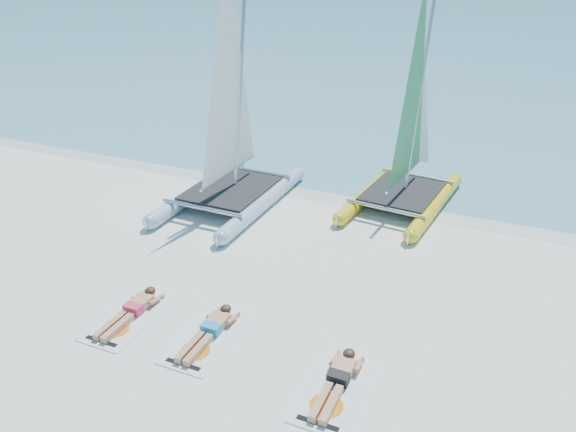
% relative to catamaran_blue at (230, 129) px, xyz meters
% --- Properties ---
extents(ground, '(140.00, 140.00, 0.00)m').
position_rel_catamaran_blue_xyz_m(ground, '(2.92, -3.85, -2.17)').
color(ground, white).
rests_on(ground, ground).
extents(sea, '(140.00, 115.00, 0.01)m').
position_rel_catamaran_blue_xyz_m(sea, '(2.92, 59.15, -2.17)').
color(sea, '#74AEC2').
rests_on(sea, ground).
extents(wet_sand_strip, '(140.00, 1.40, 0.01)m').
position_rel_catamaran_blue_xyz_m(wet_sand_strip, '(2.92, 1.65, -2.17)').
color(wet_sand_strip, beige).
rests_on(wet_sand_strip, ground).
extents(catamaran_blue, '(2.63, 5.37, 7.28)m').
position_rel_catamaran_blue_xyz_m(catamaran_blue, '(0.00, 0.00, 0.00)').
color(catamaran_blue, '#AAC1DF').
rests_on(catamaran_blue, ground).
extents(catamaran_yellow, '(2.82, 5.30, 6.63)m').
position_rel_catamaran_blue_xyz_m(catamaran_yellow, '(4.61, 2.22, -0.08)').
color(catamaran_yellow, yellow).
rests_on(catamaran_yellow, ground).
extents(towel_a, '(1.00, 1.85, 0.02)m').
position_rel_catamaran_blue_xyz_m(towel_a, '(0.83, -5.95, -2.16)').
color(towel_a, silver).
rests_on(towel_a, ground).
extents(sunbather_a, '(0.37, 1.73, 0.26)m').
position_rel_catamaran_blue_xyz_m(sunbather_a, '(0.83, -5.76, -2.05)').
color(sunbather_a, tan).
rests_on(sunbather_a, towel_a).
extents(towel_b, '(1.00, 1.85, 0.02)m').
position_rel_catamaran_blue_xyz_m(towel_b, '(2.60, -5.89, -2.16)').
color(towel_b, silver).
rests_on(towel_b, ground).
extents(sunbather_b, '(0.37, 1.73, 0.26)m').
position_rel_catamaran_blue_xyz_m(sunbather_b, '(2.60, -5.70, -2.05)').
color(sunbather_b, tan).
rests_on(sunbather_b, towel_b).
extents(towel_c, '(1.00, 1.85, 0.02)m').
position_rel_catamaran_blue_xyz_m(towel_c, '(5.28, -6.21, -2.16)').
color(towel_c, silver).
rests_on(towel_c, ground).
extents(sunbather_c, '(0.37, 1.73, 0.26)m').
position_rel_catamaran_blue_xyz_m(sunbather_c, '(5.28, -6.02, -2.05)').
color(sunbather_c, tan).
rests_on(sunbather_c, towel_c).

